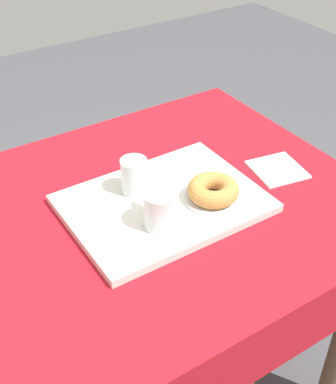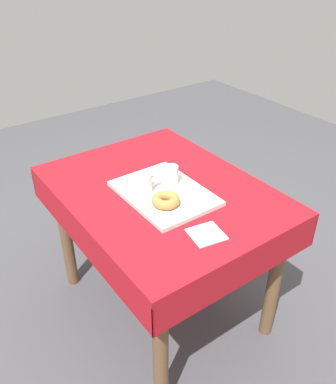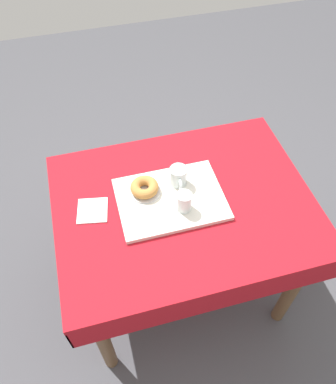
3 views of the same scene
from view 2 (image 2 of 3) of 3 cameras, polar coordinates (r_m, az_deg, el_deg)
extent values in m
plane|color=#47474C|center=(2.37, -0.73, -15.40)|extent=(6.00, 6.00, 0.00)
cube|color=#A8141E|center=(1.88, -0.88, 0.16)|extent=(1.10, 0.84, 0.03)
cube|color=#A8141E|center=(1.77, -12.11, -6.39)|extent=(1.10, 0.01, 0.14)
cube|color=#A8141E|center=(2.16, 8.30, 1.71)|extent=(1.10, 0.01, 0.14)
cube|color=#A8141E|center=(2.33, -8.60, 4.20)|extent=(0.01, 0.84, 0.14)
cube|color=#A8141E|center=(1.61, 10.61, -10.90)|extent=(0.01, 0.84, 0.14)
cylinder|color=brown|center=(2.32, -14.15, -5.49)|extent=(0.06, 0.06, 0.73)
cylinder|color=brown|center=(1.72, -1.05, -21.06)|extent=(0.06, 0.06, 0.73)
cylinder|color=brown|center=(2.56, -0.64, -0.36)|extent=(0.06, 0.06, 0.73)
cylinder|color=brown|center=(2.04, 14.68, -11.69)|extent=(0.06, 0.06, 0.73)
cube|color=silver|center=(1.82, -0.54, -0.16)|extent=(0.45, 0.33, 0.02)
cylinder|color=silver|center=(1.79, -3.37, 1.26)|extent=(0.08, 0.08, 0.09)
cylinder|color=#B27523|center=(1.80, -3.36, 1.04)|extent=(0.06, 0.06, 0.06)
torus|color=silver|center=(1.81, -2.00, 1.74)|extent=(0.02, 0.05, 0.05)
cylinder|color=silver|center=(1.85, 0.46, 2.41)|extent=(0.06, 0.06, 0.09)
cylinder|color=silver|center=(1.86, 0.46, 2.03)|extent=(0.05, 0.05, 0.05)
cylinder|color=silver|center=(1.72, -0.32, -1.84)|extent=(0.13, 0.13, 0.01)
torus|color=#BC7F3D|center=(1.70, -0.32, -1.15)|extent=(0.12, 0.12, 0.04)
cube|color=white|center=(1.60, 5.39, -5.89)|extent=(0.15, 0.15, 0.01)
camera|label=1|loc=(1.78, -35.59, 19.57)|focal=48.74mm
camera|label=3|loc=(2.11, 32.84, 36.78)|focal=35.79mm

